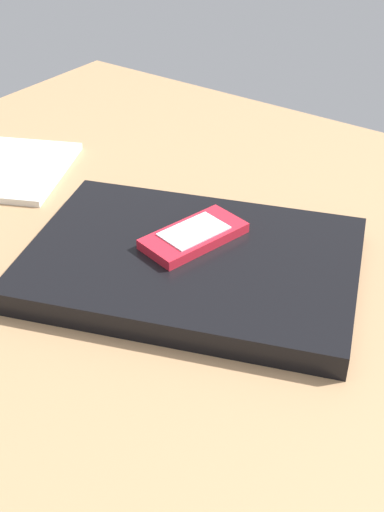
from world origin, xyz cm
name	(u,v)px	position (x,y,z in cm)	size (l,w,h in cm)	color
desk_surface	(288,312)	(0.00, 0.00, 1.50)	(120.00, 80.00, 3.00)	#9E7751
laptop_closed	(192,263)	(9.64, 1.84, 4.20)	(30.97, 21.43, 2.40)	black
cell_phone_on_laptop	(194,236)	(10.73, 0.04, 5.93)	(7.16, 11.04, 1.14)	red
notepad	(13,169)	(39.77, -2.59, 3.40)	(12.74, 15.44, 0.80)	white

